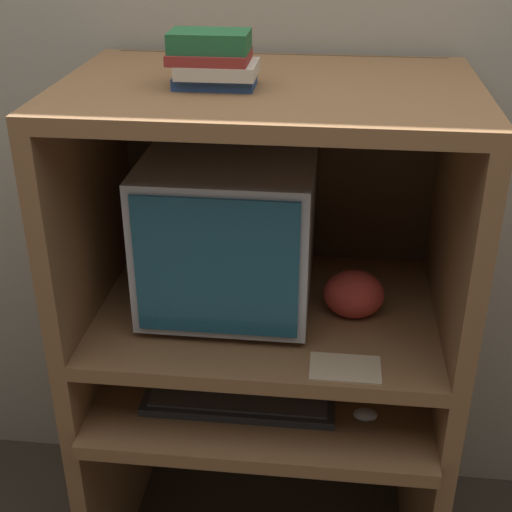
# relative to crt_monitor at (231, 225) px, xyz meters

# --- Properties ---
(wall_back) EXTENTS (6.00, 0.06, 2.60)m
(wall_back) POSITION_rel_crt_monitor_xyz_m (0.09, 0.32, 0.28)
(wall_back) COLOR #B2A893
(wall_back) RESTS_ON ground_plane
(desk_base) EXTENTS (0.89, 0.63, 0.62)m
(desk_base) POSITION_rel_crt_monitor_xyz_m (0.09, -0.08, -0.63)
(desk_base) COLOR brown
(desk_base) RESTS_ON ground_plane
(desk_monitor_shelf) EXTENTS (0.89, 0.60, 0.20)m
(desk_monitor_shelf) POSITION_rel_crt_monitor_xyz_m (0.09, -0.04, -0.24)
(desk_monitor_shelf) COLOR brown
(desk_monitor_shelf) RESTS_ON desk_base
(hutch_upper) EXTENTS (0.89, 0.60, 0.55)m
(hutch_upper) POSITION_rel_crt_monitor_xyz_m (0.09, -0.01, 0.17)
(hutch_upper) COLOR brown
(hutch_upper) RESTS_ON desk_monitor_shelf
(crt_monitor) EXTENTS (0.39, 0.46, 0.38)m
(crt_monitor) POSITION_rel_crt_monitor_xyz_m (0.00, 0.00, 0.00)
(crt_monitor) COLOR #B2B2B7
(crt_monitor) RESTS_ON desk_monitor_shelf
(keyboard) EXTENTS (0.46, 0.13, 0.03)m
(keyboard) POSITION_rel_crt_monitor_xyz_m (0.04, -0.19, -0.38)
(keyboard) COLOR #2D2D30
(keyboard) RESTS_ON desk_base
(mouse) EXTENTS (0.06, 0.04, 0.03)m
(mouse) POSITION_rel_crt_monitor_xyz_m (0.34, -0.20, -0.38)
(mouse) COLOR #B7B7B7
(mouse) RESTS_ON desk_base
(snack_bag) EXTENTS (0.14, 0.11, 0.12)m
(snack_bag) POSITION_rel_crt_monitor_xyz_m (0.30, -0.06, -0.14)
(snack_bag) COLOR #BC382D
(snack_bag) RESTS_ON desk_monitor_shelf
(book_stack) EXTENTS (0.18, 0.12, 0.11)m
(book_stack) POSITION_rel_crt_monitor_xyz_m (-0.02, -0.09, 0.41)
(book_stack) COLOR navy
(book_stack) RESTS_ON hutch_upper
(paper_card) EXTENTS (0.15, 0.10, 0.00)m
(paper_card) POSITION_rel_crt_monitor_xyz_m (0.28, -0.28, -0.19)
(paper_card) COLOR #CCB28C
(paper_card) RESTS_ON desk_monitor_shelf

